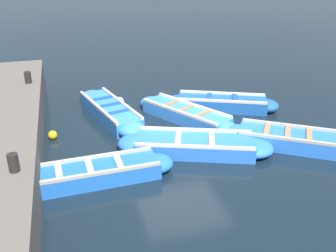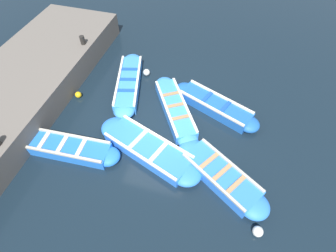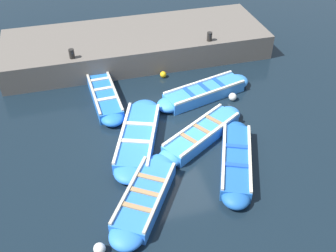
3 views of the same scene
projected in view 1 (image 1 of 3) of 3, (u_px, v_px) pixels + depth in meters
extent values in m
plane|color=black|center=(182.00, 134.00, 10.95)|extent=(120.00, 120.00, 0.00)
cube|color=#1E59AD|center=(222.00, 104.00, 12.54)|extent=(2.89, 1.84, 0.38)
ellipsoid|color=#1E59AD|center=(178.00, 101.00, 12.72)|extent=(1.01, 0.99, 0.38)
ellipsoid|color=#1E59AD|center=(266.00, 106.00, 12.37)|extent=(1.01, 0.99, 0.38)
cube|color=beige|center=(222.00, 101.00, 12.12)|extent=(2.55, 1.14, 0.07)
cube|color=beige|center=(222.00, 93.00, 12.78)|extent=(2.55, 1.14, 0.07)
cube|color=#1947B7|center=(210.00, 97.00, 12.51)|extent=(0.41, 0.71, 0.04)
cube|color=#1947B7|center=(235.00, 98.00, 12.41)|extent=(0.41, 0.71, 0.04)
cube|color=#3884E0|center=(110.00, 111.00, 11.93)|extent=(1.58, 3.09, 0.39)
ellipsoid|color=#3884E0|center=(93.00, 97.00, 13.10)|extent=(0.95, 0.97, 0.39)
ellipsoid|color=#3884E0|center=(131.00, 129.00, 10.77)|extent=(0.95, 0.97, 0.39)
cube|color=silver|center=(98.00, 107.00, 11.66)|extent=(0.84, 2.84, 0.07)
cube|color=silver|center=(121.00, 102.00, 12.01)|extent=(0.84, 2.84, 0.07)
cube|color=#1947B7|center=(102.00, 98.00, 12.34)|extent=(0.75, 0.33, 0.04)
cube|color=#1947B7|center=(109.00, 105.00, 11.84)|extent=(0.75, 0.33, 0.04)
cube|color=#1947B7|center=(118.00, 112.00, 11.35)|extent=(0.75, 0.33, 0.04)
cube|color=blue|center=(90.00, 175.00, 8.67)|extent=(3.11, 0.99, 0.37)
ellipsoid|color=blue|center=(17.00, 187.00, 8.22)|extent=(0.82, 0.80, 0.37)
ellipsoid|color=blue|center=(156.00, 163.00, 9.11)|extent=(0.82, 0.80, 0.37)
cube|color=#B2AD9E|center=(92.00, 174.00, 8.25)|extent=(3.01, 0.25, 0.07)
cube|color=#B2AD9E|center=(87.00, 158.00, 8.89)|extent=(3.01, 0.25, 0.07)
cube|color=beige|center=(59.00, 171.00, 8.39)|extent=(0.18, 0.73, 0.04)
cube|color=beige|center=(89.00, 167.00, 8.58)|extent=(0.18, 0.73, 0.04)
cube|color=beige|center=(119.00, 162.00, 8.77)|extent=(0.18, 0.73, 0.04)
cube|color=#3884E0|center=(186.00, 115.00, 11.72)|extent=(2.18, 2.85, 0.37)
ellipsoid|color=#3884E0|center=(152.00, 103.00, 12.61)|extent=(1.00, 1.01, 0.37)
ellipsoid|color=#3884E0|center=(225.00, 129.00, 10.83)|extent=(1.00, 1.01, 0.37)
cube|color=silver|center=(178.00, 111.00, 11.40)|extent=(1.55, 2.43, 0.07)
cube|color=silver|center=(193.00, 105.00, 11.86)|extent=(1.55, 2.43, 0.07)
cube|color=olive|center=(171.00, 103.00, 12.01)|extent=(0.66, 0.48, 0.04)
cube|color=olive|center=(186.00, 108.00, 11.64)|extent=(0.66, 0.48, 0.04)
cube|color=olive|center=(202.00, 114.00, 11.26)|extent=(0.66, 0.48, 0.04)
cube|color=blue|center=(195.00, 146.00, 9.92)|extent=(3.13, 1.99, 0.37)
ellipsoid|color=blue|center=(137.00, 143.00, 10.04)|extent=(1.24, 1.23, 0.37)
ellipsoid|color=blue|center=(254.00, 148.00, 9.81)|extent=(1.24, 1.23, 0.37)
cube|color=silver|center=(194.00, 147.00, 9.40)|extent=(2.75, 1.07, 0.07)
cube|color=silver|center=(195.00, 130.00, 10.26)|extent=(2.75, 1.07, 0.07)
cube|color=beige|center=(178.00, 138.00, 9.87)|extent=(0.44, 0.90, 0.04)
cube|color=beige|center=(212.00, 139.00, 9.81)|extent=(0.44, 0.90, 0.04)
cube|color=blue|center=(287.00, 140.00, 10.22)|extent=(2.59, 2.13, 0.38)
ellipsoid|color=blue|center=(239.00, 133.00, 10.56)|extent=(1.21, 1.20, 0.38)
cube|color=#B2AD9E|center=(287.00, 139.00, 9.76)|extent=(2.08, 1.39, 0.07)
cube|color=#B2AD9E|center=(288.00, 125.00, 10.49)|extent=(2.08, 1.39, 0.07)
cube|color=#9E7A51|center=(267.00, 130.00, 10.28)|extent=(0.56, 0.77, 0.04)
cube|color=#9E7A51|center=(288.00, 132.00, 10.13)|extent=(0.56, 0.77, 0.04)
cube|color=#9E7A51|center=(309.00, 135.00, 9.99)|extent=(0.56, 0.77, 0.04)
cylinder|color=black|center=(13.00, 163.00, 7.17)|extent=(0.20, 0.20, 0.35)
cylinder|color=black|center=(28.00, 77.00, 11.81)|extent=(0.20, 0.20, 0.35)
sphere|color=silver|center=(120.00, 101.00, 12.86)|extent=(0.28, 0.28, 0.28)
sphere|color=#EAB214|center=(53.00, 135.00, 10.61)|extent=(0.25, 0.25, 0.25)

